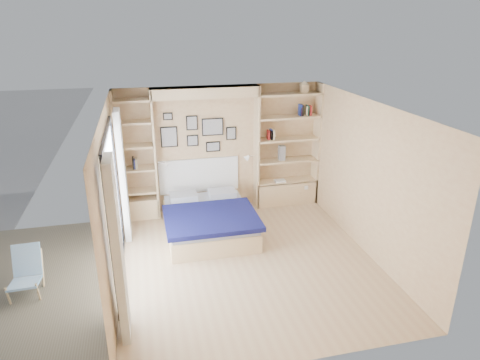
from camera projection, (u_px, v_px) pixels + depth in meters
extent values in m
plane|color=tan|center=(247.00, 261.00, 6.93)|extent=(4.50, 4.50, 0.00)
plane|color=#DBBA87|center=(220.00, 148.00, 8.53)|extent=(4.00, 0.00, 4.00)
plane|color=#DBBA87|center=(301.00, 269.00, 4.43)|extent=(4.00, 0.00, 4.00)
plane|color=#DBBA87|center=(111.00, 201.00, 6.06)|extent=(0.00, 4.50, 4.50)
plane|color=#DBBA87|center=(368.00, 179.00, 6.91)|extent=(0.00, 4.50, 4.50)
plane|color=white|center=(249.00, 107.00, 6.04)|extent=(4.50, 4.50, 0.00)
cube|color=beige|center=(155.00, 155.00, 8.09)|extent=(0.04, 0.35, 2.50)
cube|color=beige|center=(256.00, 148.00, 8.52)|extent=(0.04, 0.35, 2.50)
cube|color=beige|center=(205.00, 92.00, 7.90)|extent=(2.00, 0.35, 0.20)
cube|color=beige|center=(316.00, 144.00, 8.79)|extent=(0.04, 0.35, 2.50)
cube|color=beige|center=(118.00, 158.00, 7.95)|extent=(0.04, 0.35, 2.50)
cube|color=beige|center=(285.00, 192.00, 9.01)|extent=(1.30, 0.35, 0.50)
cube|color=beige|center=(140.00, 207.00, 8.39)|extent=(0.70, 0.35, 0.40)
cube|color=black|center=(106.00, 134.00, 5.71)|extent=(0.04, 2.08, 0.06)
cube|color=black|center=(122.00, 275.00, 6.50)|extent=(0.04, 2.08, 0.06)
cube|color=black|center=(111.00, 245.00, 5.19)|extent=(0.04, 0.06, 2.20)
cube|color=black|center=(117.00, 185.00, 7.04)|extent=(0.04, 0.06, 2.20)
cube|color=silver|center=(114.00, 210.00, 6.11)|extent=(0.01, 2.00, 2.20)
cube|color=white|center=(118.00, 252.00, 4.93)|extent=(0.10, 0.45, 2.30)
cube|color=white|center=(123.00, 176.00, 7.30)|extent=(0.10, 0.45, 2.30)
cube|color=beige|center=(286.00, 181.00, 8.93)|extent=(1.30, 0.35, 0.04)
cube|color=beige|center=(287.00, 160.00, 8.77)|extent=(1.30, 0.35, 0.04)
cube|color=beige|center=(288.00, 139.00, 8.61)|extent=(1.30, 0.35, 0.04)
cube|color=beige|center=(289.00, 117.00, 8.45)|extent=(1.30, 0.35, 0.04)
cube|color=beige|center=(289.00, 94.00, 8.29)|extent=(1.30, 0.35, 0.04)
cube|color=beige|center=(139.00, 191.00, 8.27)|extent=(0.70, 0.35, 0.04)
cube|color=beige|center=(137.00, 169.00, 8.11)|extent=(0.70, 0.35, 0.04)
cube|color=beige|center=(135.00, 146.00, 7.95)|extent=(0.70, 0.35, 0.04)
cube|color=beige|center=(133.00, 123.00, 7.79)|extent=(0.70, 0.35, 0.04)
cube|color=beige|center=(131.00, 101.00, 7.65)|extent=(0.70, 0.35, 0.04)
cube|color=beige|center=(209.00, 225.00, 7.78)|extent=(1.50, 1.87, 0.33)
cube|color=#A3A6B2|center=(208.00, 214.00, 7.70)|extent=(1.46, 1.83, 0.10)
cube|color=#0F1143|center=(211.00, 218.00, 7.39)|extent=(1.60, 1.31, 0.08)
cube|color=#A3A6B2|center=(184.00, 197.00, 8.16)|extent=(0.51, 0.37, 0.12)
cube|color=#A3A6B2|center=(222.00, 193.00, 8.32)|extent=(0.51, 0.37, 0.12)
cube|color=white|center=(199.00, 175.00, 8.60)|extent=(1.60, 0.04, 0.70)
cube|color=black|center=(169.00, 137.00, 8.19)|extent=(0.32, 0.02, 0.40)
cube|color=gray|center=(169.00, 137.00, 8.18)|extent=(0.28, 0.01, 0.36)
cube|color=black|center=(192.00, 123.00, 8.19)|extent=(0.22, 0.02, 0.28)
cube|color=gray|center=(192.00, 123.00, 8.18)|extent=(0.18, 0.01, 0.24)
cube|color=black|center=(193.00, 141.00, 8.32)|extent=(0.22, 0.02, 0.22)
cube|color=gray|center=(193.00, 141.00, 8.31)|extent=(0.18, 0.01, 0.18)
cube|color=black|center=(213.00, 127.00, 8.32)|extent=(0.42, 0.02, 0.34)
cube|color=gray|center=(213.00, 127.00, 8.31)|extent=(0.38, 0.01, 0.30)
cube|color=black|center=(213.00, 147.00, 8.46)|extent=(0.28, 0.02, 0.20)
cube|color=gray|center=(213.00, 147.00, 8.45)|extent=(0.24, 0.01, 0.16)
cube|color=black|center=(231.00, 133.00, 8.45)|extent=(0.20, 0.02, 0.26)
cube|color=gray|center=(231.00, 133.00, 8.44)|extent=(0.16, 0.01, 0.22)
cube|color=black|center=(168.00, 116.00, 8.05)|extent=(0.18, 0.02, 0.14)
cube|color=gray|center=(168.00, 116.00, 8.04)|extent=(0.14, 0.01, 0.10)
cylinder|color=silver|center=(163.00, 162.00, 8.10)|extent=(0.20, 0.02, 0.02)
cone|color=white|center=(168.00, 163.00, 8.13)|extent=(0.13, 0.12, 0.15)
cylinder|color=silver|center=(251.00, 156.00, 8.47)|extent=(0.20, 0.02, 0.02)
cone|color=white|center=(246.00, 157.00, 8.45)|extent=(0.13, 0.12, 0.15)
cube|color=#A51E1E|center=(268.00, 135.00, 8.47)|extent=(0.02, 0.15, 0.19)
cube|color=navy|center=(271.00, 134.00, 8.48)|extent=(0.03, 0.15, 0.21)
cube|color=black|center=(271.00, 135.00, 8.49)|extent=(0.03, 0.15, 0.19)
cube|color=#BFB28C|center=(273.00, 134.00, 8.49)|extent=(0.04, 0.15, 0.20)
cube|color=#A51E1E|center=(300.00, 111.00, 8.45)|extent=(0.02, 0.15, 0.18)
cube|color=navy|center=(300.00, 110.00, 8.44)|extent=(0.03, 0.15, 0.22)
cube|color=black|center=(302.00, 110.00, 8.45)|extent=(0.03, 0.15, 0.22)
cube|color=#BFB28C|center=(306.00, 111.00, 8.48)|extent=(0.04, 0.15, 0.18)
cube|color=#1F543F|center=(307.00, 110.00, 8.48)|extent=(0.03, 0.15, 0.20)
cube|color=#A51E1E|center=(310.00, 110.00, 8.49)|extent=(0.03, 0.15, 0.20)
cube|color=navy|center=(135.00, 164.00, 8.06)|extent=(0.02, 0.15, 0.18)
cube|color=black|center=(133.00, 163.00, 8.04)|extent=(0.03, 0.15, 0.22)
cube|color=#BFB28C|center=(136.00, 163.00, 8.06)|extent=(0.03, 0.15, 0.20)
cube|color=beige|center=(304.00, 89.00, 8.31)|extent=(0.13, 0.13, 0.15)
cone|color=beige|center=(304.00, 83.00, 8.27)|extent=(0.20, 0.20, 0.08)
cube|color=slate|center=(282.00, 153.00, 8.68)|extent=(0.12, 0.12, 0.30)
cube|color=white|center=(280.00, 181.00, 8.83)|extent=(0.22, 0.16, 0.03)
cube|color=#6B614F|center=(6.00, 291.00, 6.16)|extent=(3.20, 4.00, 0.05)
cylinder|color=tan|center=(8.00, 297.00, 5.75)|extent=(0.03, 0.12, 0.34)
cylinder|color=tan|center=(38.00, 292.00, 5.85)|extent=(0.03, 0.12, 0.34)
cylinder|color=tan|center=(14.00, 273.00, 6.15)|extent=(0.04, 0.28, 0.55)
cylinder|color=tan|center=(42.00, 269.00, 6.24)|extent=(0.04, 0.28, 0.55)
cube|color=#387EBF|center=(25.00, 283.00, 5.93)|extent=(0.40, 0.48, 0.13)
cube|color=#387EBF|center=(27.00, 260.00, 6.16)|extent=(0.39, 0.20, 0.45)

